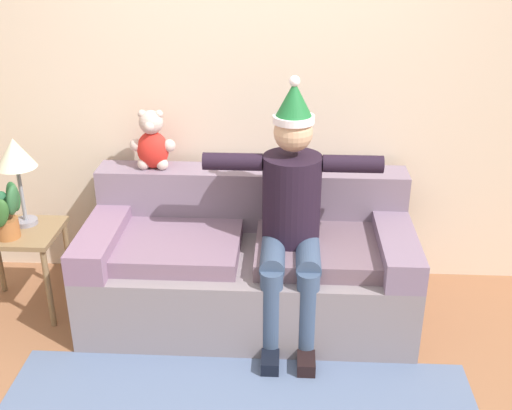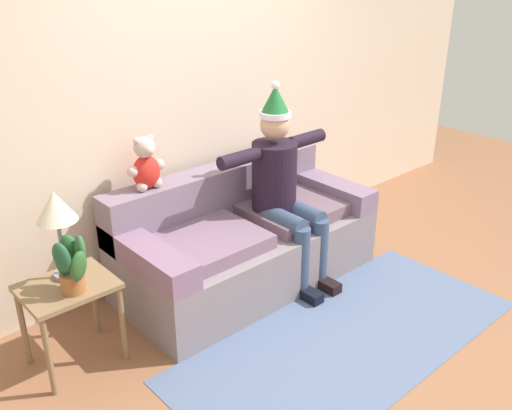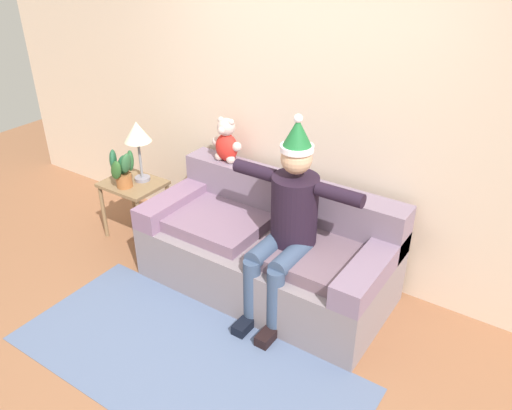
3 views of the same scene
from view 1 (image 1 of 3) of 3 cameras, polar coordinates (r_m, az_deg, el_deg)
The scene contains 7 objects.
back_wall at distance 4.08m, azimuth -0.21°, elevation 11.15°, with size 7.00×0.10×2.70m, color beige.
couch at distance 3.95m, azimuth -0.63°, elevation -5.23°, with size 1.97×0.93×0.84m.
person_seated at distance 3.59m, azimuth 3.21°, elevation -0.52°, with size 1.02×0.77×1.53m.
teddy_bear at distance 4.02m, azimuth -9.34°, elevation 5.60°, with size 0.29×0.17×0.38m.
side_table at distance 4.17m, azimuth -20.73°, elevation -3.27°, with size 0.53×0.43×0.56m.
table_lamp at distance 4.02m, azimuth -20.88°, elevation 4.02°, with size 0.24×0.24×0.56m.
potted_plant at distance 3.97m, azimuth -21.75°, elevation -0.50°, with size 0.23×0.26×0.36m.
Camera 1 is at (0.23, -2.42, 2.30)m, focal length 44.33 mm.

